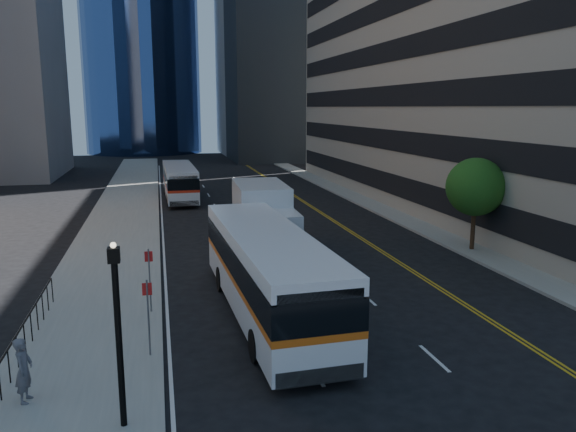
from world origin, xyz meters
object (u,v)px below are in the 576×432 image
object	(u,v)px
bus_rear	(180,181)
bus_front	(267,270)
lamp_post	(118,328)
street_tree	(476,187)
pedestrian	(24,370)
box_truck	(263,219)

from	to	relation	value
bus_rear	bus_front	bearing A→B (deg)	-86.88
lamp_post	bus_front	xyz separation A→B (m)	(5.00, 6.96, -0.91)
street_tree	pedestrian	size ratio (longest dim) A/B	2.83
street_tree	box_truck	distance (m)	11.75
lamp_post	bus_rear	bearing A→B (deg)	85.49
pedestrian	box_truck	bearing A→B (deg)	-25.88
street_tree	bus_rear	world-z (taller)	street_tree
bus_front	lamp_post	bearing A→B (deg)	-127.95
lamp_post	bus_rear	xyz separation A→B (m)	(2.86, 36.30, -1.12)
bus_rear	pedestrian	xyz separation A→B (m)	(-5.49, -34.50, -0.55)
box_truck	lamp_post	bearing A→B (deg)	-109.87
bus_front	bus_rear	xyz separation A→B (m)	(-2.14, 29.34, -0.21)
lamp_post	box_truck	size ratio (longest dim) A/B	0.57
box_truck	pedestrian	xyz separation A→B (m)	(-9.19, -14.31, -0.94)
lamp_post	bus_front	bearing A→B (deg)	54.32
street_tree	bus_front	distance (m)	14.89
bus_front	pedestrian	distance (m)	9.24
box_truck	bus_front	bearing A→B (deg)	-97.40
lamp_post	pedestrian	size ratio (longest dim) A/B	2.53
bus_rear	box_truck	distance (m)	20.53
lamp_post	pedestrian	world-z (taller)	lamp_post
street_tree	bus_rear	xyz separation A→B (m)	(-15.14, 22.30, -2.04)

